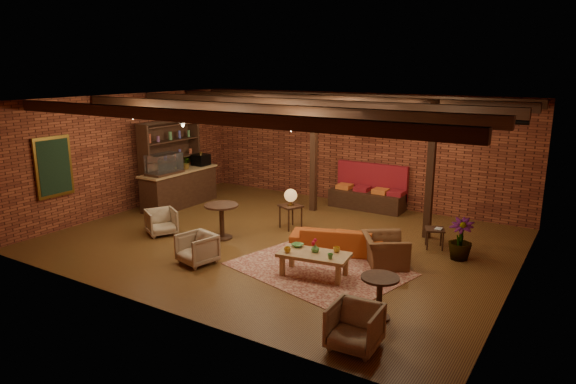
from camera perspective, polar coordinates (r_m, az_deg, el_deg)
The scene contains 29 objects.
floor at distance 11.96m, azimuth -0.80°, elevation -5.34°, with size 10.00×10.00×0.00m, color #3C1D0F.
ceiling at distance 11.32m, azimuth -0.85°, elevation 10.14°, with size 10.00×8.00×0.02m, color black.
wall_back at distance 15.00m, azimuth 7.51°, elevation 4.79°, with size 10.00×0.02×3.20m, color #5F271B.
wall_front at distance 8.55m, azimuth -15.52°, elevation -2.49°, with size 10.00×0.02×3.20m, color #5F271B.
wall_left at distance 14.81m, azimuth -17.35°, elevation 4.16°, with size 0.02×8.00×3.20m, color #5F271B.
wall_right at distance 9.84m, azimuth 24.47°, elevation -1.13°, with size 0.02×8.00×3.20m, color #5F271B.
ceiling_beams at distance 11.33m, azimuth -0.85°, elevation 9.54°, with size 9.80×6.40×0.22m, color black, non-canonical shape.
ceiling_pipe at distance 12.72m, azimuth 3.11°, elevation 8.95°, with size 0.12×0.12×9.60m, color black.
post_left at distance 14.03m, azimuth 2.88°, elevation 4.27°, with size 0.16×0.16×3.20m, color black.
post_right at distance 12.19m, azimuth 15.57°, elevation 2.31°, with size 0.16×0.16×3.20m, color black.
service_counter at distance 14.98m, azimuth -11.99°, elevation 1.48°, with size 0.80×2.50×1.60m, color black, non-canonical shape.
plant_counter at distance 14.97m, azimuth -11.27°, elevation 3.15°, with size 0.35×0.39×0.30m, color #337F33.
shelving_hutch at distance 15.25m, azimuth -12.90°, elevation 3.18°, with size 0.52×2.00×2.40m, color black, non-canonical shape.
chalkboard_menu at distance 13.39m, azimuth -24.58°, elevation 2.56°, with size 0.08×0.96×1.46m, color black.
banquette at distance 14.57m, azimuth 8.78°, elevation 0.06°, with size 2.10×0.70×1.00m, color maroon, non-canonical shape.
service_sign at distance 13.84m, azimuth 8.31°, elevation 7.14°, with size 0.86×0.06×0.30m, color orange.
ceiling_spotlights at distance 11.35m, azimuth -0.84°, elevation 8.43°, with size 6.40×4.40×0.28m, color black, non-canonical shape.
rug at distance 10.33m, azimuth 3.43°, elevation -8.52°, with size 3.19×2.44×0.01m, color maroon.
sofa at distance 11.17m, azimuth 5.46°, elevation -5.25°, with size 1.98×0.77×0.58m, color #A24116.
coffee_table at distance 9.88m, azimuth 2.86°, elevation -7.06°, with size 1.43×0.87×0.71m.
side_table_lamp at distance 12.59m, azimuth 0.30°, elevation -0.73°, with size 0.63×0.63×1.00m.
round_table_left at distance 12.00m, azimuth -7.38°, elevation -2.61°, with size 0.79×0.79×0.82m.
armchair_a at distance 12.62m, azimuth -13.90°, elevation -3.12°, with size 0.66×0.62×0.68m, color beige.
armchair_b at distance 10.65m, azimuth -10.08°, elevation -6.06°, with size 0.67×0.63×0.69m, color beige.
armchair_right at distance 10.57m, azimuth 10.72°, elevation -5.84°, with size 0.95×0.62×0.83m, color brown.
side_table_book at distance 11.77m, azimuth 16.01°, elevation -4.08°, with size 0.53×0.53×0.47m.
round_table_right at distance 8.38m, azimuth 10.14°, elevation -10.74°, with size 0.61×0.61×0.71m.
armchair_far at distance 7.57m, azimuth 7.42°, elevation -14.44°, with size 0.69×0.65×0.72m, color beige.
plant_tall at distance 11.01m, azimuth 18.96°, elevation -0.61°, with size 1.49×1.49×2.65m, color #4C7F4C.
Camera 1 is at (6.13, -9.49, 3.93)m, focal length 32.00 mm.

